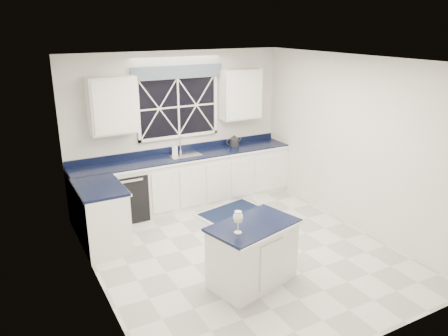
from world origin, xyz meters
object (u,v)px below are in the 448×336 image
kettle (234,141)px  faucet (181,144)px  wine_glass (238,218)px  soap_bottle (175,149)px  dishwasher (126,194)px  island (252,253)px

kettle → faucet: bearing=-173.2°
wine_glass → soap_bottle: 2.95m
dishwasher → soap_bottle: soap_bottle is taller
dishwasher → wine_glass: bearing=-79.4°
soap_bottle → faucet: bearing=26.9°
dishwasher → island: size_ratio=0.67×
island → kettle: (1.34, 2.80, 0.62)m
dishwasher → kettle: (2.15, 0.12, 0.63)m
faucet → wine_glass: size_ratio=1.11×
island → dishwasher: bearing=92.6°
faucet → wine_glass: bearing=-100.9°
faucet → wine_glass: (-0.57, -2.99, -0.09)m
faucet → island: bearing=-95.8°
dishwasher → soap_bottle: size_ratio=3.81×
dishwasher → wine_glass: size_ratio=3.02×
wine_glass → soap_bottle: (0.42, 2.92, 0.04)m
kettle → soap_bottle: bearing=-169.0°
faucet → kettle: faucet is taller
dishwasher → island: 2.80m
island → faucet: bearing=70.0°
dishwasher → faucet: 1.31m
faucet → soap_bottle: 0.18m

